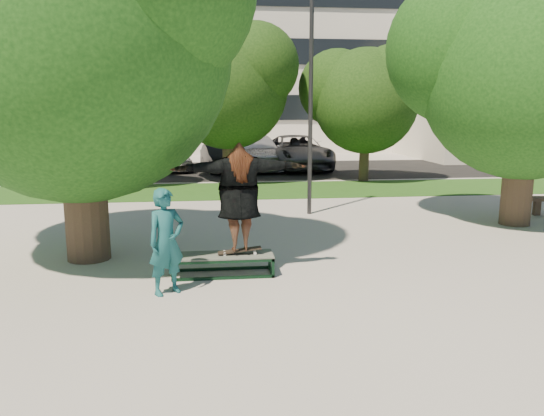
{
  "coord_description": "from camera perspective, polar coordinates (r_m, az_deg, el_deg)",
  "views": [
    {
      "loc": [
        -1.8,
        -9.53,
        2.95
      ],
      "look_at": [
        -0.59,
        0.6,
        1.02
      ],
      "focal_mm": 35.0,
      "sensor_mm": 36.0,
      "label": 1
    }
  ],
  "objects": [
    {
      "name": "bg_tree_right",
      "position": [
        22.01,
        9.86,
        11.94
      ],
      "size": [
        5.04,
        4.31,
        5.43
      ],
      "color": "#38281E",
      "rests_on": "ground"
    },
    {
      "name": "grass_strip",
      "position": [
        19.46,
        1.55,
        1.99
      ],
      "size": [
        30.0,
        4.0,
        0.02
      ],
      "primitive_type": "cube",
      "color": "#1F4A15",
      "rests_on": "ground"
    },
    {
      "name": "tree_right",
      "position": [
        14.83,
        25.38,
        14.11
      ],
      "size": [
        6.24,
        5.33,
        6.51
      ],
      "color": "#38281E",
      "rests_on": "ground"
    },
    {
      "name": "bg_tree_left",
      "position": [
        21.16,
        -20.3,
        12.16
      ],
      "size": [
        5.28,
        4.51,
        5.77
      ],
      "color": "#38281E",
      "rests_on": "ground"
    },
    {
      "name": "office_building",
      "position": [
        41.82,
        -7.37,
        17.53
      ],
      "size": [
        30.0,
        14.12,
        16.0
      ],
      "color": "beige",
      "rests_on": "ground"
    },
    {
      "name": "lamppost",
      "position": [
        14.8,
        4.18,
        11.43
      ],
      "size": [
        0.25,
        0.15,
        6.11
      ],
      "color": "#2D2D30",
      "rests_on": "ground"
    },
    {
      "name": "bystander",
      "position": [
        8.61,
        -11.3,
        -3.57
      ],
      "size": [
        0.75,
        0.69,
        1.72
      ],
      "primitive_type": "imported",
      "rotation": [
        0.0,
        0.0,
        0.59
      ],
      "color": "#175457",
      "rests_on": "ground"
    },
    {
      "name": "skater_rig",
      "position": [
        9.33,
        -3.57,
        1.17
      ],
      "size": [
        2.4,
        0.83,
        2.0
      ],
      "rotation": [
        0.0,
        0.0,
        3.22
      ],
      "color": "white",
      "rests_on": "grind_box"
    },
    {
      "name": "bg_tree_mid",
      "position": [
        21.65,
        -5.02,
        13.47
      ],
      "size": [
        5.76,
        4.92,
        6.24
      ],
      "color": "#38281E",
      "rests_on": "ground"
    },
    {
      "name": "grind_box",
      "position": [
        9.59,
        -5.3,
        -6.08
      ],
      "size": [
        1.8,
        0.6,
        0.38
      ],
      "color": "black",
      "rests_on": "ground"
    },
    {
      "name": "side_building",
      "position": [
        37.25,
        25.85,
        11.25
      ],
      "size": [
        15.0,
        10.0,
        8.0
      ],
      "primitive_type": "cube",
      "color": "beige",
      "rests_on": "ground"
    },
    {
      "name": "car_silver_a",
      "position": [
        25.89,
        -10.59,
        5.39
      ],
      "size": [
        2.13,
        3.98,
        1.29
      ],
      "primitive_type": "imported",
      "rotation": [
        0.0,
        0.0,
        0.17
      ],
      "color": "#B2B3B7",
      "rests_on": "asphalt_strip"
    },
    {
      "name": "car_grey",
      "position": [
        26.24,
        2.66,
        6.02
      ],
      "size": [
        3.1,
        6.09,
        1.65
      ],
      "primitive_type": "imported",
      "rotation": [
        0.0,
        0.0,
        0.06
      ],
      "color": "#555459",
      "rests_on": "asphalt_strip"
    },
    {
      "name": "car_silver_b",
      "position": [
        26.22,
        -1.76,
        6.02
      ],
      "size": [
        2.68,
        5.8,
        1.64
      ],
      "primitive_type": "imported",
      "rotation": [
        0.0,
        0.0,
        0.07
      ],
      "color": "silver",
      "rests_on": "asphalt_strip"
    },
    {
      "name": "tree_left",
      "position": [
        11.02,
        -20.85,
        17.7
      ],
      "size": [
        6.96,
        5.95,
        7.12
      ],
      "color": "#38281E",
      "rests_on": "ground"
    },
    {
      "name": "ground",
      "position": [
        10.14,
        3.73,
        -6.25
      ],
      "size": [
        120.0,
        120.0,
        0.0
      ],
      "primitive_type": "plane",
      "color": "gray",
      "rests_on": "ground"
    },
    {
      "name": "car_dark",
      "position": [
        25.21,
        -5.61,
        5.36
      ],
      "size": [
        1.96,
        4.03,
        1.27
      ],
      "primitive_type": "imported",
      "rotation": [
        0.0,
        0.0,
        0.16
      ],
      "color": "black",
      "rests_on": "asphalt_strip"
    },
    {
      "name": "asphalt_strip",
      "position": [
        25.76,
        -2.76,
        4.1
      ],
      "size": [
        40.0,
        8.0,
        0.01
      ],
      "primitive_type": "cube",
      "color": "black",
      "rests_on": "ground"
    }
  ]
}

